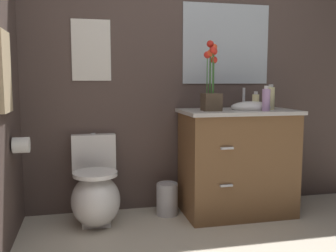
{
  "coord_description": "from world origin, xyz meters",
  "views": [
    {
      "loc": [
        -0.77,
        -1.51,
        1.12
      ],
      "look_at": [
        -0.12,
        1.35,
        0.77
      ],
      "focal_mm": 40.19,
      "sensor_mm": 36.0,
      "label": 1
    }
  ],
  "objects_px": {
    "toilet_paper_roll": "(21,145)",
    "lotion_bottle": "(256,101)",
    "wall_poster": "(91,50)",
    "flower_vase": "(211,86)",
    "toilet": "(95,193)",
    "wall_mirror": "(226,44)",
    "trash_bin": "(167,199)",
    "hand_wash_bottle": "(266,99)",
    "soap_bottle": "(271,98)",
    "hanging_towel": "(5,72)",
    "vanity_cabinet": "(237,161)"
  },
  "relations": [
    {
      "from": "toilet_paper_roll",
      "to": "lotion_bottle",
      "type": "bearing_deg",
      "value": 5.53
    },
    {
      "from": "wall_poster",
      "to": "flower_vase",
      "type": "bearing_deg",
      "value": -20.57
    },
    {
      "from": "toilet",
      "to": "wall_poster",
      "type": "height_order",
      "value": "wall_poster"
    },
    {
      "from": "wall_mirror",
      "to": "trash_bin",
      "type": "bearing_deg",
      "value": -160.49
    },
    {
      "from": "lotion_bottle",
      "to": "hand_wash_bottle",
      "type": "relative_size",
      "value": 0.75
    },
    {
      "from": "trash_bin",
      "to": "wall_poster",
      "type": "xyz_separation_m",
      "value": [
        -0.59,
        0.21,
        1.24
      ]
    },
    {
      "from": "soap_bottle",
      "to": "flower_vase",
      "type": "bearing_deg",
      "value": 179.57
    },
    {
      "from": "hand_wash_bottle",
      "to": "toilet_paper_roll",
      "type": "bearing_deg",
      "value": -179.77
    },
    {
      "from": "wall_poster",
      "to": "hanging_towel",
      "type": "distance_m",
      "value": 0.85
    },
    {
      "from": "lotion_bottle",
      "to": "trash_bin",
      "type": "distance_m",
      "value": 1.11
    },
    {
      "from": "toilet",
      "to": "flower_vase",
      "type": "height_order",
      "value": "flower_vase"
    },
    {
      "from": "lotion_bottle",
      "to": "hanging_towel",
      "type": "relative_size",
      "value": 0.29
    },
    {
      "from": "toilet",
      "to": "vanity_cabinet",
      "type": "relative_size",
      "value": 0.65
    },
    {
      "from": "soap_bottle",
      "to": "hand_wash_bottle",
      "type": "bearing_deg",
      "value": -131.82
    },
    {
      "from": "toilet",
      "to": "flower_vase",
      "type": "bearing_deg",
      "value": -4.92
    },
    {
      "from": "trash_bin",
      "to": "hanging_towel",
      "type": "xyz_separation_m",
      "value": [
        -1.15,
        -0.41,
        1.04
      ]
    },
    {
      "from": "trash_bin",
      "to": "wall_mirror",
      "type": "bearing_deg",
      "value": 19.51
    },
    {
      "from": "soap_bottle",
      "to": "trash_bin",
      "type": "xyz_separation_m",
      "value": [
        -0.85,
        0.14,
        -0.85
      ]
    },
    {
      "from": "wall_mirror",
      "to": "toilet_paper_roll",
      "type": "bearing_deg",
      "value": -164.6
    },
    {
      "from": "toilet",
      "to": "hand_wash_bottle",
      "type": "bearing_deg",
      "value": -7.99
    },
    {
      "from": "hand_wash_bottle",
      "to": "toilet",
      "type": "bearing_deg",
      "value": 172.01
    },
    {
      "from": "flower_vase",
      "to": "trash_bin",
      "type": "bearing_deg",
      "value": 157.13
    },
    {
      "from": "lotion_bottle",
      "to": "hanging_towel",
      "type": "distance_m",
      "value": 1.94
    },
    {
      "from": "hanging_towel",
      "to": "toilet_paper_roll",
      "type": "bearing_deg",
      "value": 69.72
    },
    {
      "from": "trash_bin",
      "to": "toilet",
      "type": "bearing_deg",
      "value": -174.23
    },
    {
      "from": "toilet",
      "to": "trash_bin",
      "type": "bearing_deg",
      "value": 5.77
    },
    {
      "from": "hand_wash_bottle",
      "to": "wall_poster",
      "type": "bearing_deg",
      "value": 161.26
    },
    {
      "from": "vanity_cabinet",
      "to": "toilet_paper_roll",
      "type": "xyz_separation_m",
      "value": [
        -1.69,
        -0.17,
        0.23
      ]
    },
    {
      "from": "flower_vase",
      "to": "lotion_bottle",
      "type": "height_order",
      "value": "flower_vase"
    },
    {
      "from": "toilet_paper_roll",
      "to": "wall_mirror",
      "type": "bearing_deg",
      "value": 15.4
    },
    {
      "from": "toilet_paper_roll",
      "to": "hanging_towel",
      "type": "bearing_deg",
      "value": -110.28
    },
    {
      "from": "lotion_bottle",
      "to": "toilet_paper_roll",
      "type": "height_order",
      "value": "lotion_bottle"
    },
    {
      "from": "vanity_cabinet",
      "to": "hand_wash_bottle",
      "type": "relative_size",
      "value": 5.33
    },
    {
      "from": "trash_bin",
      "to": "wall_poster",
      "type": "relative_size",
      "value": 0.55
    },
    {
      "from": "lotion_bottle",
      "to": "vanity_cabinet",
      "type": "bearing_deg",
      "value": -176.92
    },
    {
      "from": "flower_vase",
      "to": "wall_mirror",
      "type": "xyz_separation_m",
      "value": [
        0.25,
        0.35,
        0.37
      ]
    },
    {
      "from": "vanity_cabinet",
      "to": "lotion_bottle",
      "type": "xyz_separation_m",
      "value": [
        0.16,
        0.01,
        0.5
      ]
    },
    {
      "from": "vanity_cabinet",
      "to": "wall_mirror",
      "type": "relative_size",
      "value": 1.33
    },
    {
      "from": "hanging_towel",
      "to": "wall_mirror",
      "type": "bearing_deg",
      "value": 19.4
    },
    {
      "from": "wall_poster",
      "to": "trash_bin",
      "type": "bearing_deg",
      "value": -19.26
    },
    {
      "from": "vanity_cabinet",
      "to": "hand_wash_bottle",
      "type": "distance_m",
      "value": 0.57
    },
    {
      "from": "wall_poster",
      "to": "soap_bottle",
      "type": "bearing_deg",
      "value": -13.69
    },
    {
      "from": "flower_vase",
      "to": "vanity_cabinet",
      "type": "bearing_deg",
      "value": 11.67
    },
    {
      "from": "hand_wash_bottle",
      "to": "toilet_paper_roll",
      "type": "distance_m",
      "value": 1.88
    },
    {
      "from": "toilet",
      "to": "lotion_bottle",
      "type": "distance_m",
      "value": 1.52
    },
    {
      "from": "hanging_towel",
      "to": "toilet_paper_roll",
      "type": "distance_m",
      "value": 0.52
    },
    {
      "from": "lotion_bottle",
      "to": "hanging_towel",
      "type": "xyz_separation_m",
      "value": [
        -1.9,
        -0.33,
        0.23
      ]
    },
    {
      "from": "vanity_cabinet",
      "to": "lotion_bottle",
      "type": "relative_size",
      "value": 7.06
    },
    {
      "from": "vanity_cabinet",
      "to": "trash_bin",
      "type": "bearing_deg",
      "value": 171.64
    },
    {
      "from": "hanging_towel",
      "to": "hand_wash_bottle",
      "type": "bearing_deg",
      "value": 4.68
    }
  ]
}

